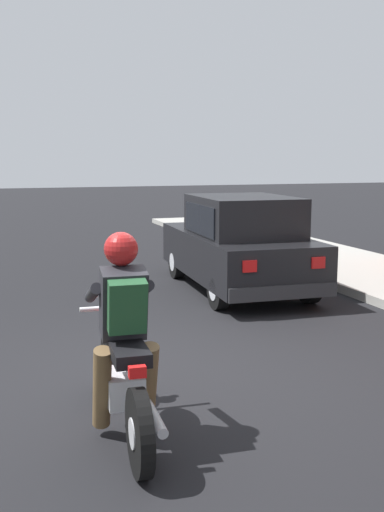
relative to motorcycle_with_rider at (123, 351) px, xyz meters
The scene contains 3 objects.
ground_plane 1.47m from the motorcycle_with_rider, 61.52° to the left, with size 80.00×80.00×0.00m, color black.
motorcycle_with_rider is the anchor object (origin of this frame).
car_hatchback 5.40m from the motorcycle_with_rider, 56.69° to the left, with size 1.85×3.87×1.57m.
Camera 1 is at (-1.60, -5.58, 2.17)m, focal length 42.00 mm.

